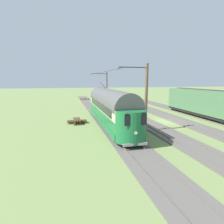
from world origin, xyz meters
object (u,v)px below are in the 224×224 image
at_px(catenary_pole_mid_near, 145,97).
at_px(switch_stand, 171,103).
at_px(spare_tie_stack, 77,121).
at_px(track_end_bumper, 175,107).
at_px(catenary_pole_foreground, 106,89).
at_px(vintage_streetcar, 110,106).
at_px(coach_adjacent, 201,102).

relative_size(catenary_pole_mid_near, switch_stand, 5.64).
bearing_deg(spare_tie_stack, track_end_bumper, -157.91).
height_order(catenary_pole_mid_near, switch_stand, catenary_pole_mid_near).
distance_m(catenary_pole_mid_near, switch_stand, 20.95).
bearing_deg(catenary_pole_foreground, vintage_streetcar, 79.64).
height_order(spare_tie_stack, track_end_bumper, track_end_bumper).
bearing_deg(switch_stand, catenary_pole_foreground, -12.83).
bearing_deg(catenary_pole_foreground, coach_adjacent, 131.52).
relative_size(switch_stand, track_end_bumper, 0.69).
relative_size(vintage_streetcar, track_end_bumper, 9.79).
height_order(catenary_pole_foreground, track_end_bumper, catenary_pole_foreground).
relative_size(coach_adjacent, catenary_pole_foreground, 1.87).
bearing_deg(catenary_pole_mid_near, switch_stand, -127.81).
bearing_deg(switch_stand, track_end_bumper, 69.78).
height_order(catenary_pole_mid_near, spare_tie_stack, catenary_pole_mid_near).
bearing_deg(switch_stand, coach_adjacent, 83.16).
bearing_deg(track_end_bumper, catenary_pole_foreground, -28.30).
xyz_separation_m(coach_adjacent, track_end_bumper, (0.00, -6.80, -1.76)).
bearing_deg(track_end_bumper, coach_adjacent, 90.03).
distance_m(catenary_pole_foreground, spare_tie_stack, 15.42).
height_order(catenary_pole_mid_near, track_end_bumper, catenary_pole_mid_near).
height_order(switch_stand, track_end_bumper, switch_stand).
relative_size(catenary_pole_mid_near, track_end_bumper, 3.87).
relative_size(spare_tie_stack, track_end_bumper, 1.33).
distance_m(coach_adjacent, catenary_pole_mid_near, 13.19).
xyz_separation_m(coach_adjacent, catenary_pole_foreground, (11.51, -12.99, 1.49)).
height_order(vintage_streetcar, spare_tie_stack, vintage_streetcar).
bearing_deg(vintage_streetcar, catenary_pole_foreground, -100.36).
bearing_deg(track_end_bumper, catenary_pole_mid_near, 48.69).
bearing_deg(catenary_pole_mid_near, catenary_pole_foreground, -90.00).
distance_m(switch_stand, spare_tie_stack, 22.04).
bearing_deg(coach_adjacent, catenary_pole_mid_near, 28.65).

